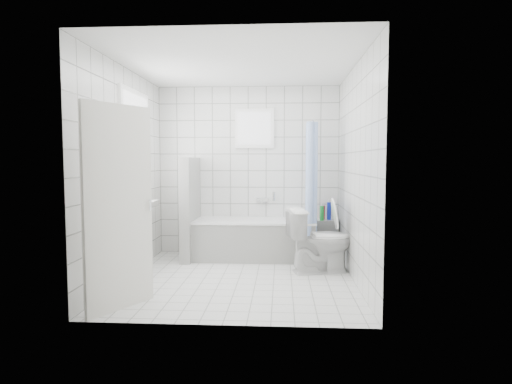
{
  "coord_description": "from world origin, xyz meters",
  "views": [
    {
      "loc": [
        0.52,
        -5.17,
        1.46
      ],
      "look_at": [
        0.19,
        0.35,
        1.05
      ],
      "focal_mm": 30.0,
      "sensor_mm": 36.0,
      "label": 1
    }
  ],
  "objects": [
    {
      "name": "ceiling",
      "position": [
        0.0,
        0.0,
        2.6
      ],
      "size": [
        3.0,
        3.0,
        0.0
      ],
      "primitive_type": "plane",
      "rotation": [
        3.14,
        0.0,
        0.0
      ],
      "color": "white",
      "rests_on": "ground"
    },
    {
      "name": "ground",
      "position": [
        0.0,
        0.0,
        0.0
      ],
      "size": [
        3.0,
        3.0,
        0.0
      ],
      "primitive_type": "plane",
      "color": "white",
      "rests_on": "ground"
    },
    {
      "name": "sill_bottles",
      "position": [
        -1.3,
        0.1,
        1.02
      ],
      "size": [
        0.15,
        0.45,
        0.32
      ],
      "color": "silver",
      "rests_on": "window_sill"
    },
    {
      "name": "ledge_bottles",
      "position": [
        1.18,
        1.37,
        0.67
      ],
      "size": [
        0.18,
        0.16,
        0.27
      ],
      "color": "green",
      "rests_on": "tiled_ledge"
    },
    {
      "name": "tub_faucet",
      "position": [
        0.22,
        1.46,
        0.85
      ],
      "size": [
        0.18,
        0.06,
        0.06
      ],
      "primitive_type": "cube",
      "color": "silver",
      "rests_on": "wall_back"
    },
    {
      "name": "shower_curtain",
      "position": [
        0.95,
        0.97,
        1.1
      ],
      "size": [
        0.14,
        0.48,
        1.78
      ],
      "primitive_type": null,
      "color": "#4D7DE4",
      "rests_on": "curtain_rod"
    },
    {
      "name": "tiled_ledge",
      "position": [
        1.19,
        1.38,
        0.28
      ],
      "size": [
        0.4,
        0.24,
        0.55
      ],
      "primitive_type": "cube",
      "color": "white",
      "rests_on": "ground"
    },
    {
      "name": "wall_back",
      "position": [
        0.0,
        1.5,
        1.3
      ],
      "size": [
        2.8,
        0.02,
        2.6
      ],
      "primitive_type": "cube",
      "color": "white",
      "rests_on": "ground"
    },
    {
      "name": "partition_wall",
      "position": [
        -0.83,
        1.07,
        0.75
      ],
      "size": [
        0.15,
        0.85,
        1.5
      ],
      "primitive_type": "cube",
      "color": "white",
      "rests_on": "ground"
    },
    {
      "name": "door",
      "position": [
        -1.05,
        -1.13,
        1.0
      ],
      "size": [
        0.43,
        0.71,
        2.0
      ],
      "primitive_type": "cube",
      "rotation": [
        0.0,
        0.0,
        -0.52
      ],
      "color": "silver",
      "rests_on": "ground"
    },
    {
      "name": "bathtub",
      "position": [
        0.12,
        1.12,
        0.29
      ],
      "size": [
        1.78,
        0.77,
        0.58
      ],
      "color": "white",
      "rests_on": "ground"
    },
    {
      "name": "wall_right",
      "position": [
        1.4,
        0.0,
        1.3
      ],
      "size": [
        0.02,
        3.0,
        2.6
      ],
      "primitive_type": "cube",
      "color": "white",
      "rests_on": "ground"
    },
    {
      "name": "wall_front",
      "position": [
        0.0,
        -1.5,
        1.3
      ],
      "size": [
        2.8,
        0.02,
        2.6
      ],
      "primitive_type": "cube",
      "color": "white",
      "rests_on": "ground"
    },
    {
      "name": "window_sill",
      "position": [
        -1.31,
        0.3,
        0.86
      ],
      "size": [
        0.18,
        1.02,
        0.08
      ],
      "primitive_type": "cube",
      "color": "white",
      "rests_on": "wall_left"
    },
    {
      "name": "window_back",
      "position": [
        0.1,
        1.46,
        1.95
      ],
      "size": [
        0.5,
        0.01,
        0.5
      ],
      "primitive_type": "cube",
      "color": "white",
      "rests_on": "wall_back"
    },
    {
      "name": "toilet",
      "position": [
        1.03,
        0.39,
        0.42
      ],
      "size": [
        0.92,
        0.65,
        0.85
      ],
      "primitive_type": "imported",
      "rotation": [
        0.0,
        0.0,
        1.8
      ],
      "color": "white",
      "rests_on": "ground"
    },
    {
      "name": "wall_left",
      "position": [
        -1.4,
        0.0,
        1.3
      ],
      "size": [
        0.02,
        3.0,
        2.6
      ],
      "primitive_type": "cube",
      "color": "white",
      "rests_on": "ground"
    },
    {
      "name": "window_left",
      "position": [
        -1.35,
        0.3,
        1.6
      ],
      "size": [
        0.01,
        0.9,
        1.4
      ],
      "primitive_type": "cube",
      "color": "white",
      "rests_on": "wall_left"
    },
    {
      "name": "curtain_rod",
      "position": [
        0.95,
        1.1,
        2.0
      ],
      "size": [
        0.02,
        0.8,
        0.02
      ],
      "primitive_type": "cylinder",
      "rotation": [
        1.57,
        0.0,
        0.0
      ],
      "color": "silver",
      "rests_on": "wall_back"
    }
  ]
}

